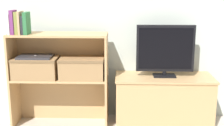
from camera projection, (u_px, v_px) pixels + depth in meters
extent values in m
cube|color=#B2BCB2|center=(113.00, 5.00, 3.21)|extent=(10.00, 0.05, 2.40)
cube|color=tan|center=(163.00, 101.00, 3.18)|extent=(0.96, 0.41, 0.48)
cube|color=tan|center=(164.00, 77.00, 3.12)|extent=(0.98, 0.43, 0.02)
cube|color=black|center=(164.00, 76.00, 3.12)|extent=(0.22, 0.14, 0.01)
cylinder|color=black|center=(164.00, 73.00, 3.11)|extent=(0.04, 0.04, 0.04)
cube|color=black|center=(165.00, 48.00, 3.05)|extent=(0.57, 0.04, 0.46)
cube|color=black|center=(166.00, 49.00, 3.04)|extent=(0.52, 0.00, 0.40)
cube|color=tan|center=(15.00, 100.00, 3.18)|extent=(0.02, 0.31, 0.50)
cube|color=tan|center=(107.00, 101.00, 3.15)|extent=(0.02, 0.31, 0.50)
cube|color=tan|center=(63.00, 96.00, 3.31)|extent=(0.92, 0.02, 0.50)
cube|color=tan|center=(60.00, 78.00, 3.11)|extent=(0.92, 0.31, 0.02)
cube|color=tan|center=(12.00, 55.00, 3.07)|extent=(0.02, 0.31, 0.44)
cube|color=tan|center=(106.00, 56.00, 3.04)|extent=(0.02, 0.31, 0.44)
cube|color=tan|center=(62.00, 53.00, 3.20)|extent=(0.92, 0.02, 0.44)
cube|color=tan|center=(58.00, 35.00, 3.01)|extent=(0.92, 0.31, 0.02)
cube|color=silver|center=(10.00, 24.00, 2.94)|extent=(0.02, 0.13, 0.19)
cube|color=#6B2D66|center=(13.00, 22.00, 2.94)|extent=(0.03, 0.13, 0.23)
cube|color=olive|center=(18.00, 23.00, 2.94)|extent=(0.03, 0.12, 0.21)
cube|color=tan|center=(21.00, 23.00, 2.94)|extent=(0.02, 0.15, 0.22)
cube|color=#232328|center=(24.00, 25.00, 2.94)|extent=(0.02, 0.14, 0.18)
cube|color=#286638|center=(27.00, 23.00, 2.94)|extent=(0.03, 0.15, 0.21)
cube|color=#937047|center=(36.00, 68.00, 3.08)|extent=(0.43, 0.27, 0.20)
cube|color=brown|center=(36.00, 59.00, 3.06)|extent=(0.44, 0.28, 0.02)
cube|color=#937047|center=(82.00, 68.00, 3.06)|extent=(0.43, 0.27, 0.20)
cube|color=brown|center=(82.00, 59.00, 3.04)|extent=(0.44, 0.28, 0.02)
cube|color=#2D2D33|center=(35.00, 57.00, 3.05)|extent=(0.33, 0.23, 0.02)
cylinder|color=#99999E|center=(35.00, 55.00, 3.05)|extent=(0.02, 0.02, 0.00)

